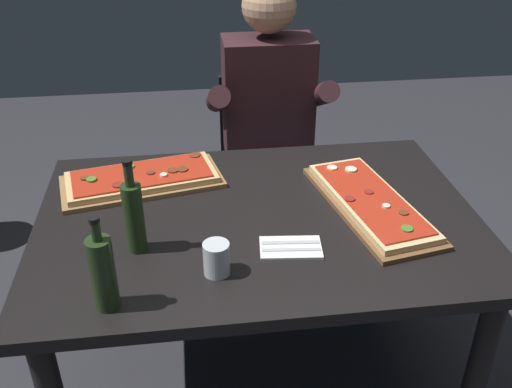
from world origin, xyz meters
name	(u,v)px	position (x,y,z in m)	size (l,w,h in m)	color
ground_plane	(258,377)	(0.00, 0.00, 0.00)	(6.40, 6.40, 0.00)	#2D2D33
dining_table	(258,240)	(0.00, 0.00, 0.64)	(1.40, 0.96, 0.74)	black
pizza_rectangular_front	(142,179)	(-0.37, 0.25, 0.76)	(0.59, 0.35, 0.05)	olive
pizza_rectangular_left	(370,203)	(0.37, 0.00, 0.76)	(0.34, 0.62, 0.05)	brown
wine_bottle_dark	(134,215)	(-0.37, -0.13, 0.86)	(0.06, 0.06, 0.29)	#233819
oil_bottle_amber	(103,272)	(-0.43, -0.37, 0.85)	(0.06, 0.06, 0.27)	#233819
tumbler_near_camera	(217,260)	(-0.15, -0.27, 0.78)	(0.07, 0.07, 0.10)	silver
napkin_cutlery_set	(291,247)	(0.07, -0.19, 0.74)	(0.19, 0.13, 0.01)	white
diner_chair	(265,161)	(0.15, 0.86, 0.49)	(0.44, 0.44, 0.87)	black
seated_diner	(269,121)	(0.15, 0.74, 0.74)	(0.53, 0.41, 1.33)	#23232D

